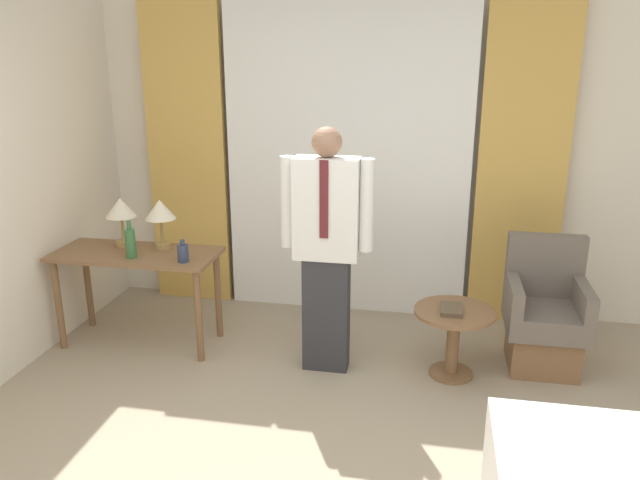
# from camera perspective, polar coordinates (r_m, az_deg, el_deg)

# --- Properties ---
(wall_back) EXTENTS (10.00, 0.06, 2.70)m
(wall_back) POSITION_cam_1_polar(r_m,az_deg,el_deg) (5.21, 2.66, 8.20)
(wall_back) COLOR silver
(wall_back) RESTS_ON ground_plane
(curtain_sheer_center) EXTENTS (1.98, 0.06, 2.58)m
(curtain_sheer_center) POSITION_cam_1_polar(r_m,az_deg,el_deg) (5.09, 2.45, 7.30)
(curtain_sheer_center) COLOR white
(curtain_sheer_center) RESTS_ON ground_plane
(curtain_drape_left) EXTENTS (0.67, 0.06, 2.58)m
(curtain_drape_left) POSITION_cam_1_polar(r_m,az_deg,el_deg) (5.45, -12.07, 7.61)
(curtain_drape_left) COLOR gold
(curtain_drape_left) RESTS_ON ground_plane
(curtain_drape_right) EXTENTS (0.67, 0.06, 2.58)m
(curtain_drape_right) POSITION_cam_1_polar(r_m,az_deg,el_deg) (5.09, 18.00, 6.47)
(curtain_drape_right) COLOR gold
(curtain_drape_right) RESTS_ON ground_plane
(desk) EXTENTS (1.21, 0.53, 0.72)m
(desk) POSITION_cam_1_polar(r_m,az_deg,el_deg) (4.81, -16.40, -2.34)
(desk) COLOR brown
(desk) RESTS_ON ground_plane
(table_lamp_left) EXTENTS (0.23, 0.23, 0.37)m
(table_lamp_left) POSITION_cam_1_polar(r_m,az_deg,el_deg) (4.89, -17.75, 2.60)
(table_lamp_left) COLOR #9E7F47
(table_lamp_left) RESTS_ON desk
(table_lamp_right) EXTENTS (0.23, 0.23, 0.37)m
(table_lamp_right) POSITION_cam_1_polar(r_m,az_deg,el_deg) (4.75, -14.40, 2.47)
(table_lamp_right) COLOR #9E7F47
(table_lamp_right) RESTS_ON desk
(bottle_near_edge) EXTENTS (0.08, 0.08, 0.16)m
(bottle_near_edge) POSITION_cam_1_polar(r_m,az_deg,el_deg) (4.46, -12.42, -1.14)
(bottle_near_edge) COLOR #2D3851
(bottle_near_edge) RESTS_ON desk
(bottle_by_lamp) EXTENTS (0.07, 0.07, 0.27)m
(bottle_by_lamp) POSITION_cam_1_polar(r_m,az_deg,el_deg) (4.63, -16.94, -0.22)
(bottle_by_lamp) COLOR #336638
(bottle_by_lamp) RESTS_ON desk
(person) EXTENTS (0.62, 0.21, 1.69)m
(person) POSITION_cam_1_polar(r_m,az_deg,el_deg) (4.15, 0.60, -0.25)
(person) COLOR #2D2D33
(person) RESTS_ON ground_plane
(armchair) EXTENTS (0.53, 0.55, 0.91)m
(armchair) POSITION_cam_1_polar(r_m,az_deg,el_deg) (4.66, 19.81, -6.82)
(armchair) COLOR brown
(armchair) RESTS_ON ground_plane
(side_table) EXTENTS (0.55, 0.55, 0.48)m
(side_table) POSITION_cam_1_polar(r_m,az_deg,el_deg) (4.36, 12.11, -8.14)
(side_table) COLOR brown
(side_table) RESTS_ON ground_plane
(book) EXTENTS (0.14, 0.21, 0.03)m
(book) POSITION_cam_1_polar(r_m,az_deg,el_deg) (4.27, 11.90, -6.23)
(book) COLOR brown
(book) RESTS_ON side_table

